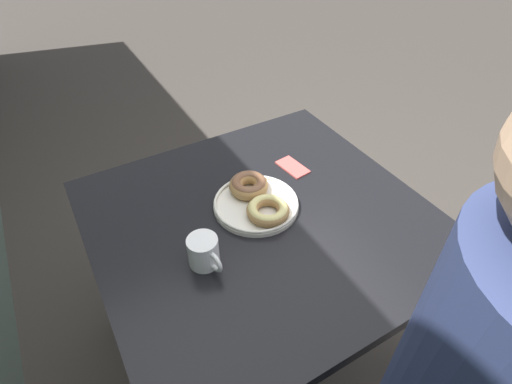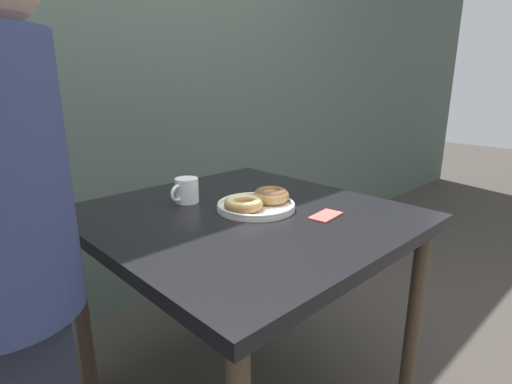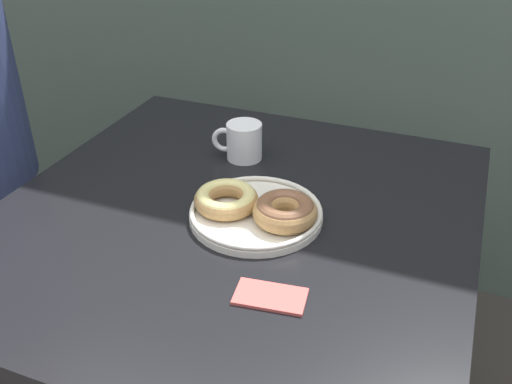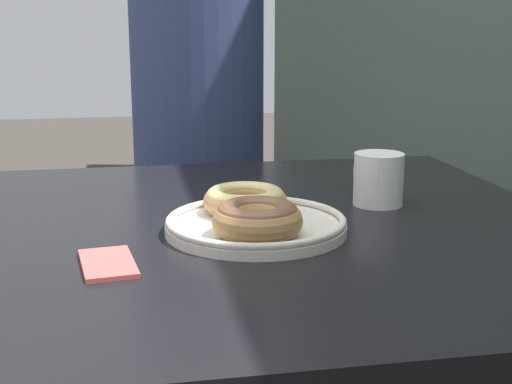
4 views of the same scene
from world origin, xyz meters
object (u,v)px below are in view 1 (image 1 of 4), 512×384
Objects in this scene: dining_table at (262,235)px; donut_plate at (257,199)px; napkin at (292,167)px; coffee_mug at (204,252)px.

dining_table is 3.37× the size of donut_plate.
napkin is at bearing -62.47° from donut_plate.
donut_plate is 0.26m from coffee_mug.
napkin is (0.10, -0.20, -0.02)m from donut_plate.
donut_plate is at bearing -11.52° from dining_table.
dining_table is at bearing 126.49° from napkin.
donut_plate is 2.47× the size of coffee_mug.
coffee_mug is 0.49m from napkin.
donut_plate is at bearing 117.53° from napkin.
dining_table is 8.32× the size of coffee_mug.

